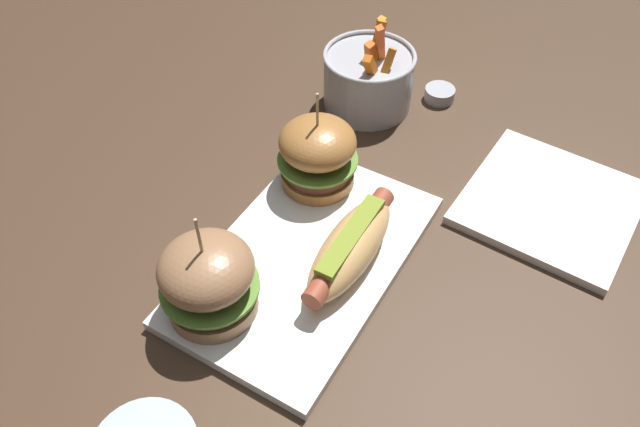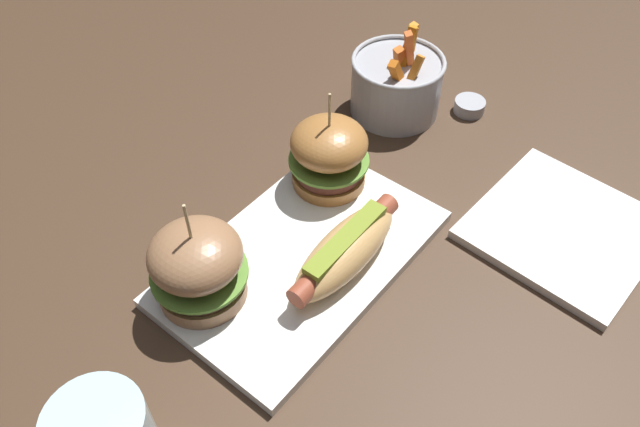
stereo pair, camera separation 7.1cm
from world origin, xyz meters
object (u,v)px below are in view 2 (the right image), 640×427
at_px(hot_dog, 345,250).
at_px(fries_bucket, 397,84).
at_px(platter_main, 302,257).
at_px(side_plate, 564,229).
at_px(sauce_ramekin, 469,106).
at_px(slider_left, 198,266).
at_px(slider_right, 329,154).

height_order(hot_dog, fries_bucket, fries_bucket).
relative_size(platter_main, side_plate, 1.65).
xyz_separation_m(hot_dog, sauce_ramekin, (0.35, 0.04, -0.03)).
bearing_deg(fries_bucket, side_plate, -103.28).
bearing_deg(hot_dog, slider_left, 143.18).
xyz_separation_m(platter_main, slider_left, (-0.11, 0.05, 0.05)).
xyz_separation_m(fries_bucket, sauce_ramekin, (0.07, -0.09, -0.03)).
distance_m(slider_left, side_plate, 0.43).
bearing_deg(slider_right, hot_dog, -133.81).
relative_size(platter_main, slider_left, 2.38).
xyz_separation_m(hot_dog, slider_right, (0.09, 0.10, 0.02)).
height_order(slider_left, slider_right, slider_left).
bearing_deg(slider_left, fries_bucket, 4.12).
bearing_deg(hot_dog, slider_right, 46.19).
bearing_deg(sauce_ramekin, side_plate, -123.05).
xyz_separation_m(slider_right, side_plate, (0.12, -0.27, -0.05)).
bearing_deg(slider_right, sauce_ramekin, -13.20).
distance_m(platter_main, slider_left, 0.13).
bearing_deg(platter_main, sauce_ramekin, -1.43).
height_order(hot_dog, slider_right, slider_right).
bearing_deg(fries_bucket, hot_dog, -156.14).
xyz_separation_m(hot_dog, slider_left, (-0.13, 0.09, 0.02)).
height_order(platter_main, side_plate, platter_main).
bearing_deg(fries_bucket, slider_right, -171.78).
distance_m(fries_bucket, sauce_ramekin, 0.11).
bearing_deg(sauce_ramekin, slider_left, 173.12).
height_order(platter_main, sauce_ramekin, sauce_ramekin).
distance_m(platter_main, slider_right, 0.13).
xyz_separation_m(slider_right, sauce_ramekin, (0.25, -0.06, -0.05)).
relative_size(hot_dog, slider_left, 1.28).
height_order(slider_right, fries_bucket, slider_right).
relative_size(slider_left, slider_right, 1.02).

